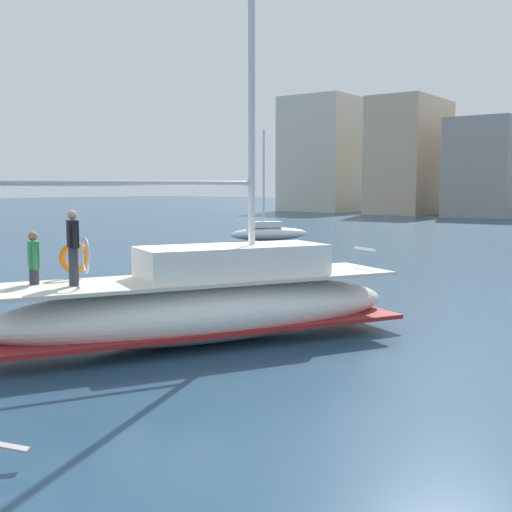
{
  "coord_description": "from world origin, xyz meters",
  "views": [
    {
      "loc": [
        10.26,
        -11.09,
        3.49
      ],
      "look_at": [
        0.72,
        1.94,
        1.8
      ],
      "focal_mm": 45.45,
      "sensor_mm": 36.0,
      "label": 1
    }
  ],
  "objects": [
    {
      "name": "ground_plane",
      "position": [
        0.0,
        0.0,
        0.0
      ],
      "size": [
        400.0,
        400.0,
        0.0
      ],
      "primitive_type": "plane",
      "color": "navy"
    },
    {
      "name": "main_sailboat",
      "position": [
        0.75,
        0.01,
        0.91
      ],
      "size": [
        6.62,
        9.6,
        12.72
      ],
      "color": "white",
      "rests_on": "ground"
    },
    {
      "name": "moored_sloop_far",
      "position": [
        -14.6,
        24.33,
        0.57
      ],
      "size": [
        4.22,
        5.18,
        7.28
      ],
      "color": "white",
      "rests_on": "ground"
    }
  ]
}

